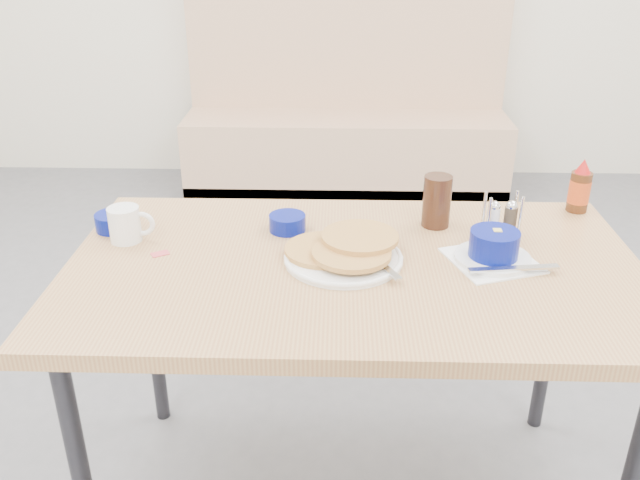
{
  "coord_description": "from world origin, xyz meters",
  "views": [
    {
      "loc": [
        -0.04,
        -1.21,
        1.53
      ],
      "look_at": [
        -0.08,
        0.25,
        0.82
      ],
      "focal_mm": 38.0,
      "sensor_mm": 36.0,
      "label": 1
    }
  ],
  "objects_px": {
    "amber_tumbler": "(437,201)",
    "dining_table": "(353,285)",
    "booth_bench": "(346,128)",
    "coffee_mug": "(126,224)",
    "syrup_bottle": "(580,189)",
    "grits_setting": "(494,249)",
    "pancake_plate": "(344,252)",
    "condiment_caddy": "(501,222)",
    "butter_bowl": "(287,223)",
    "creamer_bowl": "(114,222)"
  },
  "relations": [
    {
      "from": "pancake_plate",
      "to": "grits_setting",
      "type": "height_order",
      "value": "grits_setting"
    },
    {
      "from": "dining_table",
      "to": "syrup_bottle",
      "type": "bearing_deg",
      "value": 27.98
    },
    {
      "from": "dining_table",
      "to": "amber_tumbler",
      "type": "bearing_deg",
      "value": 45.38
    },
    {
      "from": "booth_bench",
      "to": "pancake_plate",
      "type": "xyz_separation_m",
      "value": [
        -0.02,
        -2.52,
        0.43
      ]
    },
    {
      "from": "butter_bowl",
      "to": "amber_tumbler",
      "type": "relative_size",
      "value": 0.69
    },
    {
      "from": "dining_table",
      "to": "coffee_mug",
      "type": "height_order",
      "value": "coffee_mug"
    },
    {
      "from": "coffee_mug",
      "to": "butter_bowl",
      "type": "height_order",
      "value": "coffee_mug"
    },
    {
      "from": "butter_bowl",
      "to": "syrup_bottle",
      "type": "distance_m",
      "value": 0.83
    },
    {
      "from": "booth_bench",
      "to": "amber_tumbler",
      "type": "relative_size",
      "value": 13.41
    },
    {
      "from": "booth_bench",
      "to": "pancake_plate",
      "type": "bearing_deg",
      "value": -90.54
    },
    {
      "from": "pancake_plate",
      "to": "creamer_bowl",
      "type": "distance_m",
      "value": 0.64
    },
    {
      "from": "creamer_bowl",
      "to": "amber_tumbler",
      "type": "distance_m",
      "value": 0.87
    },
    {
      "from": "butter_bowl",
      "to": "amber_tumbler",
      "type": "xyz_separation_m",
      "value": [
        0.4,
        0.04,
        0.05
      ]
    },
    {
      "from": "pancake_plate",
      "to": "condiment_caddy",
      "type": "bearing_deg",
      "value": 19.53
    },
    {
      "from": "booth_bench",
      "to": "amber_tumbler",
      "type": "distance_m",
      "value": 2.37
    },
    {
      "from": "booth_bench",
      "to": "dining_table",
      "type": "xyz_separation_m",
      "value": [
        0.0,
        -2.53,
        0.35
      ]
    },
    {
      "from": "butter_bowl",
      "to": "amber_tumbler",
      "type": "bearing_deg",
      "value": 6.28
    },
    {
      "from": "creamer_bowl",
      "to": "butter_bowl",
      "type": "distance_m",
      "value": 0.46
    },
    {
      "from": "amber_tumbler",
      "to": "pancake_plate",
      "type": "bearing_deg",
      "value": -139.4
    },
    {
      "from": "pancake_plate",
      "to": "grits_setting",
      "type": "bearing_deg",
      "value": 0.34
    },
    {
      "from": "booth_bench",
      "to": "syrup_bottle",
      "type": "distance_m",
      "value": 2.33
    },
    {
      "from": "pancake_plate",
      "to": "grits_setting",
      "type": "xyz_separation_m",
      "value": [
        0.36,
        0.0,
        0.01
      ]
    },
    {
      "from": "coffee_mug",
      "to": "condiment_caddy",
      "type": "height_order",
      "value": "condiment_caddy"
    },
    {
      "from": "dining_table",
      "to": "coffee_mug",
      "type": "relative_size",
      "value": 11.76
    },
    {
      "from": "grits_setting",
      "to": "condiment_caddy",
      "type": "distance_m",
      "value": 0.15
    },
    {
      "from": "booth_bench",
      "to": "butter_bowl",
      "type": "distance_m",
      "value": 2.4
    },
    {
      "from": "amber_tumbler",
      "to": "dining_table",
      "type": "bearing_deg",
      "value": -134.62
    },
    {
      "from": "coffee_mug",
      "to": "creamer_bowl",
      "type": "relative_size",
      "value": 1.19
    },
    {
      "from": "grits_setting",
      "to": "amber_tumbler",
      "type": "relative_size",
      "value": 1.9
    },
    {
      "from": "butter_bowl",
      "to": "condiment_caddy",
      "type": "bearing_deg",
      "value": -2.38
    },
    {
      "from": "creamer_bowl",
      "to": "syrup_bottle",
      "type": "xyz_separation_m",
      "value": [
        1.28,
        0.16,
        0.04
      ]
    },
    {
      "from": "amber_tumbler",
      "to": "syrup_bottle",
      "type": "relative_size",
      "value": 0.92
    },
    {
      "from": "pancake_plate",
      "to": "amber_tumbler",
      "type": "bearing_deg",
      "value": 40.6
    },
    {
      "from": "booth_bench",
      "to": "coffee_mug",
      "type": "height_order",
      "value": "booth_bench"
    },
    {
      "from": "butter_bowl",
      "to": "grits_setting",
      "type": "bearing_deg",
      "value": -17.92
    },
    {
      "from": "booth_bench",
      "to": "coffee_mug",
      "type": "xyz_separation_m",
      "value": [
        -0.58,
        -2.43,
        0.46
      ]
    },
    {
      "from": "pancake_plate",
      "to": "condiment_caddy",
      "type": "distance_m",
      "value": 0.43
    },
    {
      "from": "coffee_mug",
      "to": "butter_bowl",
      "type": "relative_size",
      "value": 1.22
    },
    {
      "from": "creamer_bowl",
      "to": "butter_bowl",
      "type": "height_order",
      "value": "same"
    },
    {
      "from": "amber_tumbler",
      "to": "syrup_bottle",
      "type": "distance_m",
      "value": 0.43
    },
    {
      "from": "dining_table",
      "to": "grits_setting",
      "type": "relative_size",
      "value": 5.2
    },
    {
      "from": "pancake_plate",
      "to": "condiment_caddy",
      "type": "height_order",
      "value": "condiment_caddy"
    },
    {
      "from": "dining_table",
      "to": "condiment_caddy",
      "type": "relative_size",
      "value": 11.74
    },
    {
      "from": "creamer_bowl",
      "to": "butter_bowl",
      "type": "bearing_deg",
      "value": 0.92
    },
    {
      "from": "pancake_plate",
      "to": "amber_tumbler",
      "type": "relative_size",
      "value": 2.05
    },
    {
      "from": "pancake_plate",
      "to": "syrup_bottle",
      "type": "bearing_deg",
      "value": 26.11
    },
    {
      "from": "creamer_bowl",
      "to": "butter_bowl",
      "type": "relative_size",
      "value": 1.02
    },
    {
      "from": "dining_table",
      "to": "amber_tumbler",
      "type": "height_order",
      "value": "amber_tumbler"
    },
    {
      "from": "butter_bowl",
      "to": "amber_tumbler",
      "type": "distance_m",
      "value": 0.4
    },
    {
      "from": "creamer_bowl",
      "to": "condiment_caddy",
      "type": "distance_m",
      "value": 1.03
    }
  ]
}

